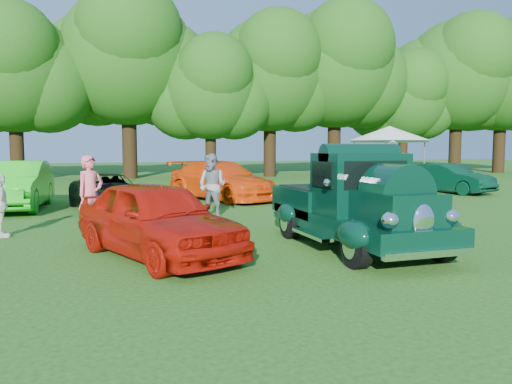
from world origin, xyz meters
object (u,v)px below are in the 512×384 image
object	(u,v)px
spectator_pink	(91,194)
back_car_blue	(386,177)
back_car_lime	(16,185)
canopy_tent	(389,134)
red_convertible	(157,219)
hero_pickup	(353,207)
back_car_black	(108,192)
spectator_white	(0,206)
spectator_grey	(212,185)
back_car_green	(447,178)
back_car_orange	(222,180)

from	to	relation	value
spectator_pink	back_car_blue	bearing A→B (deg)	-10.52
back_car_lime	canopy_tent	xyz separation A→B (m)	(17.92, 5.33, 1.99)
back_car_blue	red_convertible	bearing A→B (deg)	-138.28
spectator_pink	canopy_tent	world-z (taller)	canopy_tent
hero_pickup	red_convertible	size ratio (longest dim) A/B	1.17
back_car_black	canopy_tent	bearing A→B (deg)	13.66
hero_pickup	spectator_white	size ratio (longest dim) A/B	3.39
hero_pickup	back_car_black	world-z (taller)	hero_pickup
back_car_blue	spectator_white	size ratio (longest dim) A/B	3.31
back_car_black	back_car_blue	world-z (taller)	back_car_blue
back_car_lime	spectator_grey	xyz separation A→B (m)	(5.83, -3.82, 0.14)
back_car_green	spectator_grey	world-z (taller)	spectator_grey
hero_pickup	red_convertible	bearing A→B (deg)	175.20
back_car_green	spectator_white	world-z (taller)	spectator_white
back_car_orange	spectator_white	distance (m)	9.50
canopy_tent	spectator_grey	bearing A→B (deg)	-142.88
hero_pickup	back_car_blue	xyz separation A→B (m)	(6.47, 8.80, -0.01)
back_car_black	back_car_blue	size ratio (longest dim) A/B	0.88
red_convertible	canopy_tent	bearing A→B (deg)	22.93
back_car_lime	spectator_grey	size ratio (longest dim) A/B	2.60
back_car_lime	spectator_pink	xyz separation A→B (m)	(2.37, -5.62, 0.14)
spectator_pink	canopy_tent	distance (m)	19.11
spectator_white	back_car_green	bearing A→B (deg)	-82.94
red_convertible	back_car_lime	distance (m)	9.50
back_car_green	back_car_blue	bearing A→B (deg)	173.69
back_car_lime	back_car_blue	world-z (taller)	back_car_blue
back_car_orange	spectator_pink	distance (m)	8.19
back_car_blue	back_car_green	world-z (taller)	back_car_blue
red_convertible	back_car_green	bearing A→B (deg)	11.34
red_convertible	back_car_orange	size ratio (longest dim) A/B	0.82
back_car_orange	red_convertible	bearing A→B (deg)	-134.60
red_convertible	back_car_blue	world-z (taller)	back_car_blue
hero_pickup	spectator_white	distance (m)	8.07
back_car_orange	back_car_green	world-z (taller)	back_car_orange
back_car_orange	back_car_lime	bearing A→B (deg)	163.60
back_car_lime	back_car_blue	xyz separation A→B (m)	(14.08, -0.35, 0.03)
back_car_lime	back_car_black	bearing A→B (deg)	-18.38
back_car_lime	spectator_grey	world-z (taller)	spectator_grey
spectator_pink	spectator_grey	size ratio (longest dim) A/B	1.00
back_car_orange	spectator_pink	bearing A→B (deg)	-150.66
back_car_lime	back_car_orange	bearing A→B (deg)	10.89
back_car_lime	spectator_pink	world-z (taller)	spectator_pink
back_car_orange	back_car_green	size ratio (longest dim) A/B	1.29
spectator_white	spectator_grey	bearing A→B (deg)	-84.19
back_car_black	spectator_white	xyz separation A→B (m)	(-2.54, -4.37, 0.14)
hero_pickup	spectator_grey	bearing A→B (deg)	108.44
back_car_blue	spectator_grey	size ratio (longest dim) A/B	2.60
back_car_lime	canopy_tent	bearing A→B (deg)	20.51
red_convertible	spectator_white	xyz separation A→B (m)	(-3.19, 3.24, 0.01)
back_car_orange	spectator_grey	xyz separation A→B (m)	(-1.50, -4.71, 0.18)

